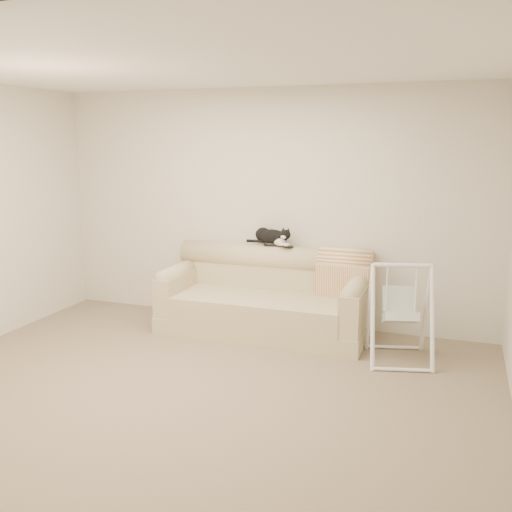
% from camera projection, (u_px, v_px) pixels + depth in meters
% --- Properties ---
extents(ground_plane, '(5.00, 5.00, 0.00)m').
position_uv_depth(ground_plane, '(192.00, 389.00, 4.76)').
color(ground_plane, '#725F4D').
rests_on(ground_plane, ground).
extents(room_shell, '(5.04, 4.04, 2.60)m').
position_uv_depth(room_shell, '(188.00, 207.00, 4.46)').
color(room_shell, beige).
rests_on(room_shell, ground).
extents(sofa, '(2.20, 0.93, 0.90)m').
position_uv_depth(sofa, '(266.00, 299.00, 6.15)').
color(sofa, tan).
rests_on(sofa, ground).
extents(remote_a, '(0.19, 0.08, 0.03)m').
position_uv_depth(remote_a, '(272.00, 245.00, 6.26)').
color(remote_a, black).
rests_on(remote_a, sofa).
extents(remote_b, '(0.17, 0.12, 0.02)m').
position_uv_depth(remote_b, '(286.00, 246.00, 6.20)').
color(remote_b, black).
rests_on(remote_b, sofa).
extents(tuxedo_cat, '(0.54, 0.30, 0.21)m').
position_uv_depth(tuxedo_cat, '(272.00, 236.00, 6.26)').
color(tuxedo_cat, black).
rests_on(tuxedo_cat, sofa).
extents(throw_blanket, '(0.56, 0.38, 0.58)m').
position_uv_depth(throw_blanket, '(345.00, 267.00, 6.02)').
color(throw_blanket, '#C36C2F').
rests_on(throw_blanket, sofa).
extents(baby_swing, '(0.70, 0.73, 0.94)m').
position_uv_depth(baby_swing, '(400.00, 312.00, 5.30)').
color(baby_swing, white).
rests_on(baby_swing, ground).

